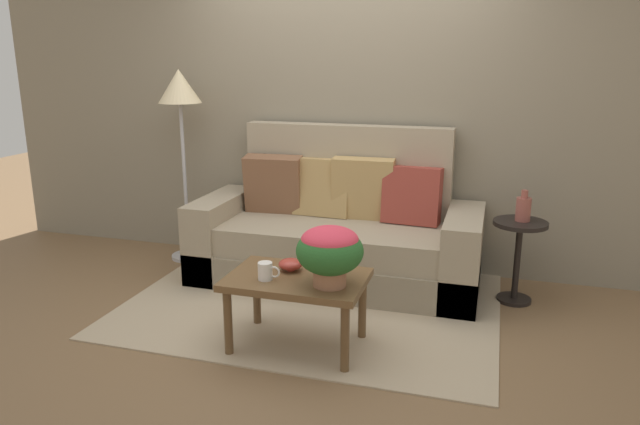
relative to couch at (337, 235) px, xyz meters
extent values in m
plane|color=brown|center=(-0.04, -0.71, -0.36)|extent=(14.00, 14.00, 0.00)
cube|color=gray|center=(-0.04, 0.46, 0.95)|extent=(6.40, 0.12, 2.62)
cube|color=tan|center=(-0.04, -0.53, -0.36)|extent=(2.56, 1.94, 0.01)
cube|color=gray|center=(0.00, -0.08, -0.23)|extent=(2.17, 0.88, 0.26)
cube|color=gray|center=(0.00, -0.10, 0.00)|extent=(1.66, 0.79, 0.21)
cube|color=gray|center=(0.00, 0.29, 0.35)|extent=(1.66, 0.16, 0.95)
cube|color=gray|center=(-0.96, -0.08, -0.05)|extent=(0.26, 0.88, 0.62)
cube|color=gray|center=(0.96, -0.08, -0.05)|extent=(0.26, 0.88, 0.62)
cube|color=tan|center=(0.17, 0.14, 0.35)|extent=(0.48, 0.18, 0.49)
cube|color=brown|center=(-0.57, 0.12, 0.34)|extent=(0.48, 0.25, 0.48)
cube|color=#93382D|center=(0.55, 0.12, 0.33)|extent=(0.45, 0.23, 0.45)
cube|color=tan|center=(-0.17, 0.14, 0.34)|extent=(0.46, 0.17, 0.46)
cylinder|color=brown|center=(-0.29, -1.37, -0.16)|extent=(0.05, 0.05, 0.41)
cylinder|color=brown|center=(0.41, -1.37, -0.16)|extent=(0.05, 0.05, 0.41)
cylinder|color=brown|center=(-0.29, -0.94, -0.16)|extent=(0.05, 0.05, 0.41)
cylinder|color=brown|center=(0.41, -0.94, -0.16)|extent=(0.05, 0.05, 0.41)
cube|color=brown|center=(0.06, -1.15, 0.07)|extent=(0.81, 0.54, 0.04)
cylinder|color=black|center=(1.34, -0.06, -0.35)|extent=(0.24, 0.24, 0.03)
cylinder|color=black|center=(1.34, -0.06, -0.07)|extent=(0.04, 0.04, 0.54)
cylinder|color=black|center=(1.34, -0.06, 0.22)|extent=(0.37, 0.37, 0.03)
cylinder|color=#B2B2B7|center=(-1.37, 0.11, -0.35)|extent=(0.30, 0.30, 0.03)
cylinder|color=#B2B2B7|center=(-1.37, 0.11, 0.32)|extent=(0.03, 0.03, 1.31)
cone|color=beige|center=(-1.37, 0.11, 1.11)|extent=(0.35, 0.35, 0.27)
cylinder|color=#A36B4C|center=(0.29, -1.24, 0.15)|extent=(0.19, 0.19, 0.12)
ellipsoid|color=#286028|center=(0.29, -1.24, 0.30)|extent=(0.38, 0.38, 0.26)
ellipsoid|color=#DB384C|center=(0.29, -1.24, 0.36)|extent=(0.32, 0.32, 0.15)
cylinder|color=white|center=(-0.10, -1.25, 0.14)|extent=(0.08, 0.08, 0.10)
torus|color=white|center=(-0.04, -1.25, 0.14)|extent=(0.07, 0.01, 0.07)
cylinder|color=#B2382D|center=(-0.01, -1.07, 0.10)|extent=(0.05, 0.05, 0.02)
ellipsoid|color=#B2382D|center=(-0.01, -1.07, 0.13)|extent=(0.15, 0.15, 0.07)
cylinder|color=#934C42|center=(1.35, -0.04, 0.32)|extent=(0.10, 0.10, 0.17)
cylinder|color=#934C42|center=(1.35, -0.04, 0.43)|extent=(0.05, 0.05, 0.06)
camera|label=1|loc=(1.14, -4.25, 1.36)|focal=33.23mm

